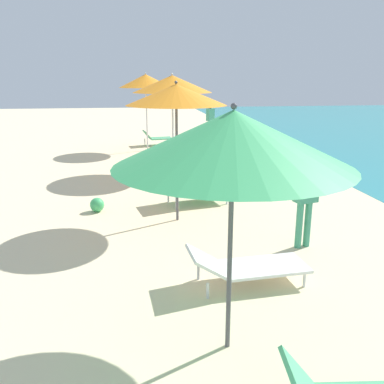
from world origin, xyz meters
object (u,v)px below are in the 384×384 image
(person_walking_mid, at_px, (210,117))
(umbrella_third, at_px, (176,95))
(person_walking_near, at_px, (306,191))
(beach_ball, at_px, (97,205))
(umbrella_fourth, at_px, (172,84))
(cooler_box, at_px, (244,141))
(lounger_farthest_shoreside, at_px, (157,137))
(lounger_fourth_inland, at_px, (213,170))
(lounger_third_shoreside, at_px, (195,189))
(umbrella_farthest, at_px, (146,81))
(umbrella_second, at_px, (233,139))
(lounger_second_shoreside, at_px, (247,265))
(lounger_fourth_shoreside, at_px, (196,154))

(person_walking_mid, bearing_deg, umbrella_third, 131.82)
(person_walking_near, bearing_deg, beach_ball, -137.98)
(umbrella_fourth, xyz_separation_m, cooler_box, (3.40, 4.63, -2.37))
(lounger_farthest_shoreside, height_order, cooler_box, lounger_farthest_shoreside)
(lounger_fourth_inland, bearing_deg, lounger_third_shoreside, -109.96)
(umbrella_farthest, bearing_deg, umbrella_second, -88.11)
(lounger_fourth_inland, relative_size, beach_ball, 5.22)
(umbrella_fourth, xyz_separation_m, lounger_fourth_inland, (0.95, -1.25, -2.24))
(umbrella_third, relative_size, cooler_box, 4.31)
(umbrella_farthest, xyz_separation_m, cooler_box, (4.03, 0.74, -2.42))
(lounger_fourth_inland, relative_size, person_walking_mid, 1.02)
(umbrella_second, height_order, person_walking_near, umbrella_second)
(lounger_third_shoreside, distance_m, umbrella_fourth, 3.89)
(lounger_second_shoreside, bearing_deg, umbrella_second, -117.80)
(umbrella_second, height_order, beach_ball, umbrella_second)
(umbrella_third, height_order, person_walking_mid, umbrella_third)
(lounger_fourth_inland, bearing_deg, beach_ball, -140.88)
(lounger_third_shoreside, height_order, person_walking_near, person_walking_near)
(lounger_second_shoreside, bearing_deg, beach_ball, 118.73)
(lounger_fourth_inland, height_order, person_walking_near, person_walking_near)
(lounger_fourth_shoreside, bearing_deg, beach_ball, -129.80)
(lounger_fourth_shoreside, distance_m, umbrella_farthest, 3.86)
(umbrella_second, xyz_separation_m, lounger_fourth_inland, (1.18, 7.00, -1.88))
(lounger_second_shoreside, relative_size, lounger_fourth_shoreside, 1.24)
(umbrella_fourth, distance_m, lounger_fourth_inland, 2.74)
(lounger_farthest_shoreside, bearing_deg, lounger_fourth_inland, -88.66)
(umbrella_second, distance_m, lounger_fourth_inland, 7.34)
(lounger_farthest_shoreside, relative_size, person_walking_mid, 0.82)
(umbrella_fourth, xyz_separation_m, lounger_fourth_shoreside, (0.86, 1.16, -2.23))
(umbrella_fourth, relative_size, lounger_fourth_inland, 1.82)
(umbrella_farthest, bearing_deg, beach_ball, -100.14)
(umbrella_fourth, xyz_separation_m, person_walking_mid, (2.45, 7.20, -1.63))
(lounger_third_shoreside, bearing_deg, lounger_fourth_inland, 56.82)
(lounger_fourth_shoreside, bearing_deg, umbrella_farthest, 109.78)
(umbrella_second, relative_size, lounger_fourth_shoreside, 1.87)
(umbrella_third, bearing_deg, person_walking_mid, 76.36)
(umbrella_second, height_order, lounger_fourth_inland, umbrella_second)
(lounger_farthest_shoreside, distance_m, person_walking_near, 11.09)
(lounger_fourth_inland, relative_size, umbrella_farthest, 0.54)
(umbrella_farthest, distance_m, lounger_farthest_shoreside, 2.59)
(umbrella_fourth, distance_m, cooler_box, 6.22)
(umbrella_second, distance_m, lounger_third_shoreside, 5.39)
(umbrella_farthest, bearing_deg, cooler_box, 10.44)
(umbrella_second, xyz_separation_m, lounger_fourth_shoreside, (1.08, 9.40, -1.87))
(lounger_farthest_shoreside, xyz_separation_m, beach_ball, (-1.75, -8.56, -0.18))
(umbrella_fourth, height_order, person_walking_mid, umbrella_fourth)
(umbrella_third, xyz_separation_m, lounger_third_shoreside, (0.52, 1.04, -2.08))
(lounger_farthest_shoreside, height_order, person_walking_near, person_walking_near)
(umbrella_fourth, relative_size, person_walking_mid, 1.85)
(lounger_fourth_shoreside, bearing_deg, umbrella_third, -111.08)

